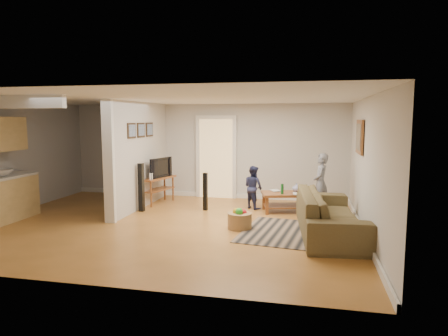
{
  "coord_description": "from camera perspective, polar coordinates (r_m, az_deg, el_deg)",
  "views": [
    {
      "loc": [
        2.74,
        -7.39,
        2.1
      ],
      "look_at": [
        1.02,
        0.59,
        1.1
      ],
      "focal_mm": 32.0,
      "sensor_mm": 36.0,
      "label": 1
    }
  ],
  "objects": [
    {
      "name": "speaker_right",
      "position": [
        9.24,
        -2.69,
        -3.38
      ],
      "size": [
        0.1,
        0.1,
        0.88
      ],
      "primitive_type": "cube",
      "rotation": [
        0.0,
        0.0,
        -0.16
      ],
      "color": "black",
      "rests_on": "ground"
    },
    {
      "name": "toy_basket",
      "position": [
        7.77,
        2.26,
        -7.4
      ],
      "size": [
        0.47,
        0.47,
        0.42
      ],
      "color": "olive",
      "rests_on": "ground"
    },
    {
      "name": "speaker_left",
      "position": [
        9.3,
        -11.74,
        -2.73
      ],
      "size": [
        0.12,
        0.12,
        1.11
      ],
      "primitive_type": "cube",
      "rotation": [
        0.0,
        0.0,
        -0.1
      ],
      "color": "black",
      "rests_on": "ground"
    },
    {
      "name": "tv_console",
      "position": [
        10.08,
        -9.38,
        -1.65
      ],
      "size": [
        0.66,
        1.12,
        0.91
      ],
      "rotation": [
        0.0,
        0.0,
        -0.27
      ],
      "color": "brown",
      "rests_on": "ground"
    },
    {
      "name": "area_rug",
      "position": [
        7.56,
        12.81,
        -9.28
      ],
      "size": [
        2.84,
        2.24,
        0.01
      ],
      "primitive_type": "cube",
      "rotation": [
        0.0,
        0.0,
        -0.13
      ],
      "color": "black",
      "rests_on": "ground"
    },
    {
      "name": "room_shell",
      "position": [
        8.71,
        -13.76,
        2.56
      ],
      "size": [
        7.54,
        6.02,
        2.52
      ],
      "color": "silver",
      "rests_on": "ground"
    },
    {
      "name": "coffee_table",
      "position": [
        9.22,
        9.09,
        -4.08
      ],
      "size": [
        1.26,
        0.91,
        0.67
      ],
      "rotation": [
        0.0,
        0.0,
        0.25
      ],
      "color": "brown",
      "rests_on": "ground"
    },
    {
      "name": "ground",
      "position": [
        8.15,
        -7.97,
        -8.01
      ],
      "size": [
        7.5,
        7.5,
        0.0
      ],
      "primitive_type": "plane",
      "color": "brown",
      "rests_on": "ground"
    },
    {
      "name": "sofa",
      "position": [
        7.68,
        14.74,
        -9.13
      ],
      "size": [
        1.27,
        2.73,
        0.77
      ],
      "primitive_type": "imported",
      "rotation": [
        0.0,
        0.0,
        1.66
      ],
      "color": "#433821",
      "rests_on": "ground"
    },
    {
      "name": "toddler",
      "position": [
        9.53,
        4.18,
        -5.76
      ],
      "size": [
        0.63,
        0.61,
        1.02
      ],
      "primitive_type": "imported",
      "rotation": [
        0.0,
        0.0,
        2.44
      ],
      "color": "#212546",
      "rests_on": "ground"
    },
    {
      "name": "child",
      "position": [
        9.4,
        13.53,
        -6.12
      ],
      "size": [
        0.35,
        0.51,
        1.34
      ],
      "primitive_type": "imported",
      "rotation": [
        0.0,
        0.0,
        -1.64
      ],
      "color": "gray",
      "rests_on": "ground"
    }
  ]
}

